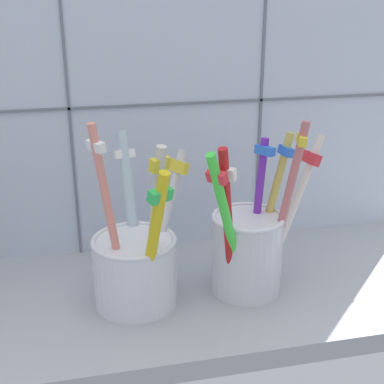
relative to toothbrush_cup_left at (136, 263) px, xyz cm
name	(u,v)px	position (x,y,z in cm)	size (l,w,h in cm)	color
counter_slab	(190,298)	(5.49, 0.94, -5.30)	(64.00, 22.00, 2.00)	#9EA3A8
tile_wall_back	(166,70)	(5.49, 12.94, 16.19)	(64.00, 2.20, 45.00)	silver
toothbrush_cup_left	(136,263)	(0.00, 0.00, 0.00)	(9.96, 12.82, 18.68)	silver
toothbrush_cup_right	(248,246)	(11.21, -0.13, 0.63)	(13.69, 9.18, 17.82)	silver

